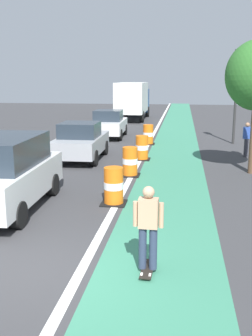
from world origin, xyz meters
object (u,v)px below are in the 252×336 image
object	(u,v)px
traffic_barrel_far	(148,135)
pedestrian_crossing	(247,139)
parked_sedan_third	(109,124)
delivery_truck_down_block	(133,99)
traffic_light_corner	(237,80)
traffic_barrel_mid	(130,162)
parked_suv_nearest	(7,173)
traffic_barrel_back	(142,148)
parked_sedan_second	(81,142)
traffic_barrel_front	(114,186)
skateboarder_on_lane	(148,227)

from	to	relation	value
traffic_barrel_far	pedestrian_crossing	bearing A→B (deg)	-31.92
parked_sedan_third	traffic_barrel_far	bearing A→B (deg)	-40.43
delivery_truck_down_block	traffic_light_corner	bearing A→B (deg)	-59.74
traffic_barrel_mid	delivery_truck_down_block	world-z (taller)	delivery_truck_down_block
parked_suv_nearest	traffic_barrel_back	bearing A→B (deg)	67.85
traffic_barrel_back	delivery_truck_down_block	xyz separation A→B (m)	(-2.58, 17.55, 1.31)
traffic_barrel_back	traffic_barrel_far	size ratio (longest dim) A/B	1.00
parked_sedan_second	traffic_barrel_front	bearing A→B (deg)	-67.54
traffic_barrel_front	traffic_barrel_mid	size ratio (longest dim) A/B	1.00
traffic_barrel_mid	parked_sedan_third	bearing A→B (deg)	105.00
traffic_light_corner	traffic_barrel_far	bearing A→B (deg)	-169.56
delivery_truck_down_block	skateboarder_on_lane	bearing A→B (deg)	-82.39
delivery_truck_down_block	pedestrian_crossing	xyz separation A→B (m)	(7.32, -16.23, -0.98)
parked_sedan_third	traffic_barrel_back	distance (m)	7.11
parked_suv_nearest	parked_sedan_second	bearing A→B (deg)	87.45
traffic_barrel_back	traffic_light_corner	bearing A→B (deg)	48.28
parked_suv_nearest	traffic_barrel_mid	size ratio (longest dim) A/B	4.26
traffic_barrel_front	traffic_barrel_back	distance (m)	6.57
traffic_barrel_far	delivery_truck_down_block	world-z (taller)	delivery_truck_down_block
parked_sedan_second	traffic_light_corner	world-z (taller)	traffic_light_corner
skateboarder_on_lane	delivery_truck_down_block	world-z (taller)	delivery_truck_down_block
traffic_barrel_back	pedestrian_crossing	world-z (taller)	pedestrian_crossing
parked_sedan_second	traffic_barrel_mid	bearing A→B (deg)	-46.00
traffic_light_corner	pedestrian_crossing	bearing A→B (deg)	-88.43
delivery_truck_down_block	traffic_barrel_far	bearing A→B (deg)	-79.36
traffic_barrel_front	traffic_barrel_far	bearing A→B (deg)	89.64
parked_suv_nearest	parked_sedan_second	world-z (taller)	parked_suv_nearest
parked_sedan_third	traffic_barrel_far	xyz separation A→B (m)	(2.63, -2.24, -0.30)
skateboarder_on_lane	traffic_barrel_front	size ratio (longest dim) A/B	1.55
traffic_barrel_mid	traffic_barrel_far	size ratio (longest dim) A/B	1.00
pedestrian_crossing	delivery_truck_down_block	bearing A→B (deg)	114.26
parked_sedan_second	parked_sedan_third	world-z (taller)	same
skateboarder_on_lane	pedestrian_crossing	xyz separation A→B (m)	(3.55, 11.93, -0.05)
traffic_barrel_front	parked_suv_nearest	bearing A→B (deg)	-163.75
traffic_light_corner	traffic_barrel_back	bearing A→B (deg)	-131.72
traffic_barrel_back	parked_suv_nearest	bearing A→B (deg)	-112.15
pedestrian_crossing	parked_suv_nearest	bearing A→B (deg)	-131.66
traffic_barrel_mid	traffic_light_corner	size ratio (longest dim) A/B	0.21
skateboarder_on_lane	traffic_barrel_mid	bearing A→B (deg)	99.97
parked_sedan_second	delivery_truck_down_block	world-z (taller)	delivery_truck_down_block
parked_suv_nearest	traffic_barrel_back	xyz separation A→B (m)	(3.01, 7.39, -0.50)
parked_suv_nearest	traffic_barrel_front	distance (m)	3.01
pedestrian_crossing	parked_sedan_second	bearing A→B (deg)	-166.86
skateboarder_on_lane	traffic_light_corner	distance (m)	16.39
parked_suv_nearest	traffic_light_corner	size ratio (longest dim) A/B	0.91
skateboarder_on_lane	traffic_barrel_front	bearing A→B (deg)	108.40
skateboarder_on_lane	delivery_truck_down_block	bearing A→B (deg)	97.61
parked_sedan_third	traffic_barrel_mid	distance (m)	9.98
traffic_barrel_front	delivery_truck_down_block	distance (m)	24.27
parked_sedan_third	traffic_barrel_mid	bearing A→B (deg)	-75.00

